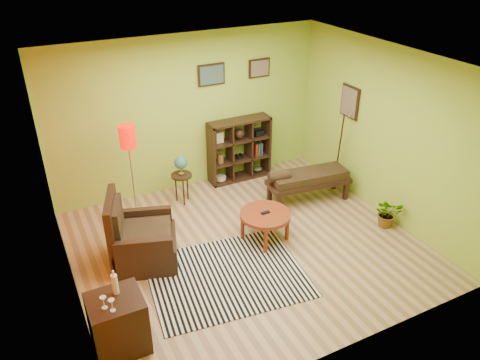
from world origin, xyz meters
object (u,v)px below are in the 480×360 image
bench (307,179)px  armchair (140,242)px  potted_plant (387,216)px  cube_shelf (240,150)px  globe_table (181,168)px  side_cabinet (118,323)px  floor_lamp (128,146)px  coffee_table (265,217)px

bench → armchair: bearing=-173.5°
armchair → bench: bearing=6.5°
potted_plant → cube_shelf: bearing=118.5°
globe_table → cube_shelf: (1.31, 0.35, -0.07)m
potted_plant → side_cabinet: bearing=-173.3°
floor_lamp → bench: bearing=-12.8°
bench → cube_shelf: bearing=117.0°
side_cabinet → globe_table: (1.80, 2.74, 0.31)m
floor_lamp → globe_table: 1.19m
armchair → bench: size_ratio=0.73×
globe_table → bench: bearing=-25.6°
side_cabinet → bench: 4.18m
cube_shelf → potted_plant: size_ratio=2.50×
coffee_table → armchair: bearing=169.3°
floor_lamp → bench: 3.10m
side_cabinet → bench: (3.77, 1.80, 0.07)m
floor_lamp → bench: (2.87, -0.65, -0.95)m
side_cabinet → floor_lamp: (0.89, 2.45, 1.03)m
floor_lamp → cube_shelf: size_ratio=1.43×
coffee_table → cube_shelf: bearing=73.8°
coffee_table → globe_table: globe_table is taller
potted_plant → floor_lamp: bearing=151.9°
coffee_table → potted_plant: coffee_table is taller
side_cabinet → potted_plant: size_ratio=2.14×
armchair → side_cabinet: (-0.67, -1.45, 0.03)m
coffee_table → floor_lamp: 2.34m
coffee_table → bench: (1.23, 0.70, 0.02)m
bench → potted_plant: (0.73, -1.27, -0.25)m
coffee_table → bench: 1.42m
coffee_table → cube_shelf: 2.08m
coffee_table → armchair: 1.90m
globe_table → armchair: bearing=-131.2°
side_cabinet → armchair: bearing=65.2°
globe_table → bench: 2.19m
armchair → globe_table: (1.13, 1.29, 0.34)m
bench → potted_plant: 1.49m
cube_shelf → globe_table: bearing=-165.3°
coffee_table → globe_table: 1.82m
globe_table → potted_plant: bearing=-39.4°
globe_table → potted_plant: 3.52m
coffee_table → cube_shelf: size_ratio=0.65×
side_cabinet → bench: bearing=25.5°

